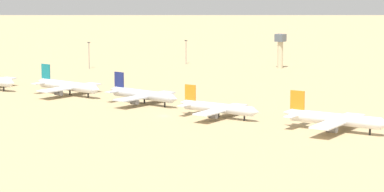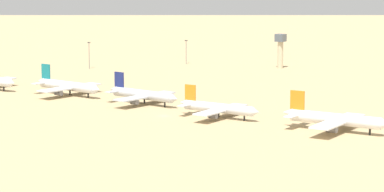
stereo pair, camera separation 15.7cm
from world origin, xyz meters
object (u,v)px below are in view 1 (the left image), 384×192
at_px(parked_jet_orange_4, 218,108).
at_px(light_pole_east, 186,50).
at_px(parked_jet_navy_3, 142,95).
at_px(parked_jet_orange_5, 334,119).
at_px(control_tower, 280,48).
at_px(light_pole_mid, 89,53).
at_px(parked_jet_teal_2, 67,86).

distance_m(parked_jet_orange_4, light_pole_east, 183.77).
relative_size(parked_jet_navy_3, light_pole_east, 2.74).
relative_size(parked_jet_orange_4, parked_jet_orange_5, 0.88).
bearing_deg(parked_jet_orange_5, light_pole_east, 136.88).
bearing_deg(control_tower, parked_jet_orange_5, -55.71).
distance_m(parked_jet_navy_3, light_pole_mid, 131.69).
height_order(control_tower, light_pole_mid, control_tower).
bearing_deg(parked_jet_teal_2, parked_jet_orange_5, 0.17).
bearing_deg(parked_jet_orange_4, parked_jet_teal_2, 172.90).
height_order(parked_jet_teal_2, parked_jet_navy_3, parked_jet_teal_2).
height_order(parked_jet_orange_5, control_tower, control_tower).
relative_size(parked_jet_orange_5, light_pole_mid, 2.72).
xyz_separation_m(parked_jet_navy_3, light_pole_east, (-69.38, 134.22, 4.11)).
height_order(parked_jet_teal_2, parked_jet_orange_4, parked_jet_teal_2).
xyz_separation_m(parked_jet_teal_2, parked_jet_orange_4, (88.64, -10.57, -0.42)).
relative_size(control_tower, light_pole_east, 1.38).
xyz_separation_m(parked_jet_orange_4, light_pole_east, (-114.12, 143.98, 4.35)).
bearing_deg(light_pole_east, parked_jet_orange_5, -41.24).
relative_size(parked_jet_teal_2, control_tower, 2.06).
xyz_separation_m(parked_jet_teal_2, parked_jet_navy_3, (43.89, -0.82, -0.18)).
height_order(parked_jet_navy_3, light_pole_east, light_pole_east).
bearing_deg(parked_jet_teal_2, light_pole_mid, 129.51).
bearing_deg(parked_jet_navy_3, control_tower, 100.18).
relative_size(parked_jet_teal_2, light_pole_east, 2.85).
bearing_deg(parked_jet_orange_4, light_pole_mid, 147.31).
distance_m(control_tower, light_pole_mid, 110.06).
bearing_deg(control_tower, light_pole_mid, -144.54).
height_order(parked_jet_orange_4, light_pole_mid, light_pole_mid).
bearing_deg(light_pole_east, parked_jet_orange_4, -51.60).
height_order(parked_jet_navy_3, light_pole_mid, light_pole_mid).
relative_size(parked_jet_orange_5, light_pole_east, 2.91).
bearing_deg(parked_jet_orange_5, parked_jet_navy_3, 172.46).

